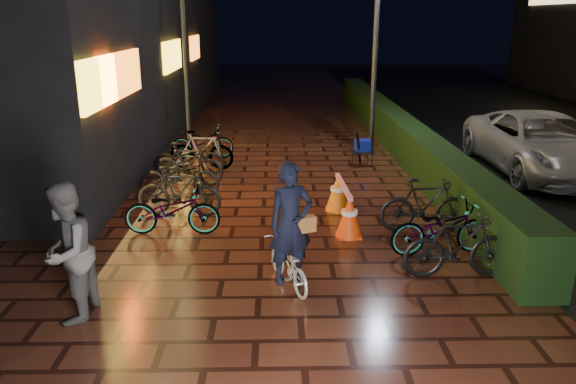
{
  "coord_description": "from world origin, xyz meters",
  "views": [
    {
      "loc": [
        -0.3,
        -8.67,
        3.71
      ],
      "look_at": [
        -0.12,
        -0.29,
        1.1
      ],
      "focal_mm": 35.0,
      "sensor_mm": 36.0,
      "label": 1
    }
  ],
  "objects_px": {
    "traffic_barrier": "(343,204)",
    "bystander_person": "(66,253)",
    "cyclist": "(290,242)",
    "van": "(541,144)",
    "cart_assembly": "(362,147)"
  },
  "relations": [
    {
      "from": "bystander_person",
      "to": "van",
      "type": "bearing_deg",
      "value": 131.74
    },
    {
      "from": "van",
      "to": "cart_assembly",
      "type": "distance_m",
      "value": 4.39
    },
    {
      "from": "cyclist",
      "to": "cart_assembly",
      "type": "xyz_separation_m",
      "value": [
        2.06,
        6.89,
        -0.19
      ]
    },
    {
      "from": "traffic_barrier",
      "to": "cart_assembly",
      "type": "bearing_deg",
      "value": 76.91
    },
    {
      "from": "van",
      "to": "cart_assembly",
      "type": "height_order",
      "value": "van"
    },
    {
      "from": "cart_assembly",
      "to": "cyclist",
      "type": "bearing_deg",
      "value": -106.61
    },
    {
      "from": "traffic_barrier",
      "to": "bystander_person",
      "type": "bearing_deg",
      "value": -138.36
    },
    {
      "from": "cyclist",
      "to": "traffic_barrier",
      "type": "relative_size",
      "value": 0.99
    },
    {
      "from": "bystander_person",
      "to": "cart_assembly",
      "type": "xyz_separation_m",
      "value": [
        4.86,
        7.69,
        -0.4
      ]
    },
    {
      "from": "traffic_barrier",
      "to": "cart_assembly",
      "type": "xyz_separation_m",
      "value": [
        0.99,
        4.24,
        0.13
      ]
    },
    {
      "from": "van",
      "to": "traffic_barrier",
      "type": "distance_m",
      "value": 6.35
    },
    {
      "from": "bystander_person",
      "to": "traffic_barrier",
      "type": "distance_m",
      "value": 5.22
    },
    {
      "from": "traffic_barrier",
      "to": "cyclist",
      "type": "bearing_deg",
      "value": -111.97
    },
    {
      "from": "cyclist",
      "to": "cart_assembly",
      "type": "bearing_deg",
      "value": 73.39
    },
    {
      "from": "van",
      "to": "traffic_barrier",
      "type": "xyz_separation_m",
      "value": [
        -5.3,
        -3.48,
        -0.36
      ]
    }
  ]
}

